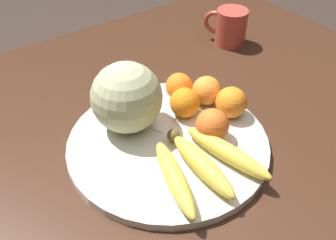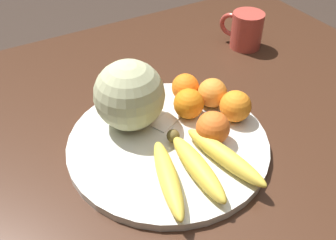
{
  "view_description": "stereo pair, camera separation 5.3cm",
  "coord_description": "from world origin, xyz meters",
  "px_view_note": "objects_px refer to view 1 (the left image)",
  "views": [
    {
      "loc": [
        -0.34,
        -0.43,
        1.3
      ],
      "look_at": [
        -0.03,
        0.01,
        0.84
      ],
      "focal_mm": 42.0,
      "sensor_mm": 36.0,
      "label": 1
    },
    {
      "loc": [
        -0.3,
        -0.46,
        1.3
      ],
      "look_at": [
        -0.03,
        0.01,
        0.84
      ],
      "focal_mm": 42.0,
      "sensor_mm": 36.0,
      "label": 2
    }
  ],
  "objects_px": {
    "banana_bunch": "(202,164)",
    "orange_front_left": "(232,103)",
    "orange_back_left": "(207,91)",
    "kitchen_table": "(181,179)",
    "melon": "(127,97)",
    "orange_front_right": "(185,103)",
    "fruit_bowl": "(168,143)",
    "orange_back_right": "(212,125)",
    "ceramic_mug": "(230,27)",
    "produce_tag": "(167,118)",
    "orange_mid_center": "(179,87)"
  },
  "relations": [
    {
      "from": "fruit_bowl",
      "to": "banana_bunch",
      "type": "distance_m",
      "value": 0.1
    },
    {
      "from": "kitchen_table",
      "to": "orange_front_left",
      "type": "bearing_deg",
      "value": -1.67
    },
    {
      "from": "fruit_bowl",
      "to": "melon",
      "type": "bearing_deg",
      "value": 114.43
    },
    {
      "from": "kitchen_table",
      "to": "orange_mid_center",
      "type": "distance_m",
      "value": 0.19
    },
    {
      "from": "banana_bunch",
      "to": "orange_front_left",
      "type": "height_order",
      "value": "orange_front_left"
    },
    {
      "from": "fruit_bowl",
      "to": "orange_back_left",
      "type": "distance_m",
      "value": 0.15
    },
    {
      "from": "melon",
      "to": "orange_front_right",
      "type": "distance_m",
      "value": 0.12
    },
    {
      "from": "kitchen_table",
      "to": "banana_bunch",
      "type": "xyz_separation_m",
      "value": [
        -0.03,
        -0.09,
        0.13
      ]
    },
    {
      "from": "kitchen_table",
      "to": "orange_back_left",
      "type": "distance_m",
      "value": 0.19
    },
    {
      "from": "melon",
      "to": "fruit_bowl",
      "type": "bearing_deg",
      "value": -65.57
    },
    {
      "from": "fruit_bowl",
      "to": "orange_front_left",
      "type": "xyz_separation_m",
      "value": [
        0.15,
        -0.01,
        0.04
      ]
    },
    {
      "from": "orange_front_right",
      "to": "orange_mid_center",
      "type": "relative_size",
      "value": 1.05
    },
    {
      "from": "orange_back_right",
      "to": "ceramic_mug",
      "type": "height_order",
      "value": "ceramic_mug"
    },
    {
      "from": "fruit_bowl",
      "to": "banana_bunch",
      "type": "height_order",
      "value": "banana_bunch"
    },
    {
      "from": "banana_bunch",
      "to": "kitchen_table",
      "type": "bearing_deg",
      "value": 166.7
    },
    {
      "from": "orange_back_right",
      "to": "kitchen_table",
      "type": "bearing_deg",
      "value": 144.71
    },
    {
      "from": "orange_back_left",
      "to": "ceramic_mug",
      "type": "distance_m",
      "value": 0.3
    },
    {
      "from": "fruit_bowl",
      "to": "orange_front_left",
      "type": "distance_m",
      "value": 0.15
    },
    {
      "from": "orange_front_left",
      "to": "melon",
      "type": "bearing_deg",
      "value": 152.67
    },
    {
      "from": "ceramic_mug",
      "to": "fruit_bowl",
      "type": "bearing_deg",
      "value": -147.46
    },
    {
      "from": "melon",
      "to": "orange_front_right",
      "type": "xyz_separation_m",
      "value": [
        0.11,
        -0.04,
        -0.04
      ]
    },
    {
      "from": "kitchen_table",
      "to": "melon",
      "type": "relative_size",
      "value": 9.35
    },
    {
      "from": "produce_tag",
      "to": "ceramic_mug",
      "type": "distance_m",
      "value": 0.38
    },
    {
      "from": "orange_front_right",
      "to": "produce_tag",
      "type": "distance_m",
      "value": 0.05
    },
    {
      "from": "produce_tag",
      "to": "kitchen_table",
      "type": "bearing_deg",
      "value": -124.16
    },
    {
      "from": "kitchen_table",
      "to": "melon",
      "type": "xyz_separation_m",
      "value": [
        -0.06,
        0.09,
        0.18
      ]
    },
    {
      "from": "produce_tag",
      "to": "orange_mid_center",
      "type": "bearing_deg",
      "value": 10.26
    },
    {
      "from": "orange_front_left",
      "to": "orange_front_right",
      "type": "relative_size",
      "value": 1.03
    },
    {
      "from": "ceramic_mug",
      "to": "orange_back_left",
      "type": "bearing_deg",
      "value": -141.72
    },
    {
      "from": "produce_tag",
      "to": "ceramic_mug",
      "type": "height_order",
      "value": "ceramic_mug"
    },
    {
      "from": "banana_bunch",
      "to": "fruit_bowl",
      "type": "bearing_deg",
      "value": -176.09
    },
    {
      "from": "orange_front_left",
      "to": "ceramic_mug",
      "type": "bearing_deg",
      "value": 48.25
    },
    {
      "from": "kitchen_table",
      "to": "produce_tag",
      "type": "distance_m",
      "value": 0.14
    },
    {
      "from": "banana_bunch",
      "to": "orange_mid_center",
      "type": "height_order",
      "value": "orange_mid_center"
    },
    {
      "from": "fruit_bowl",
      "to": "orange_back_right",
      "type": "height_order",
      "value": "orange_back_right"
    },
    {
      "from": "orange_front_left",
      "to": "orange_back_right",
      "type": "distance_m",
      "value": 0.08
    },
    {
      "from": "orange_front_right",
      "to": "orange_back_left",
      "type": "relative_size",
      "value": 1.0
    },
    {
      "from": "banana_bunch",
      "to": "orange_back_left",
      "type": "relative_size",
      "value": 3.2
    },
    {
      "from": "kitchen_table",
      "to": "orange_back_right",
      "type": "bearing_deg",
      "value": -35.29
    },
    {
      "from": "melon",
      "to": "orange_mid_center",
      "type": "height_order",
      "value": "melon"
    },
    {
      "from": "orange_back_left",
      "to": "banana_bunch",
      "type": "bearing_deg",
      "value": -132.13
    },
    {
      "from": "orange_back_right",
      "to": "orange_front_right",
      "type": "bearing_deg",
      "value": 88.94
    },
    {
      "from": "orange_back_left",
      "to": "orange_back_right",
      "type": "height_order",
      "value": "orange_back_right"
    },
    {
      "from": "melon",
      "to": "orange_back_right",
      "type": "height_order",
      "value": "melon"
    },
    {
      "from": "melon",
      "to": "orange_front_right",
      "type": "relative_size",
      "value": 2.22
    },
    {
      "from": "banana_bunch",
      "to": "orange_front_left",
      "type": "distance_m",
      "value": 0.17
    },
    {
      "from": "orange_back_right",
      "to": "banana_bunch",
      "type": "bearing_deg",
      "value": -141.59
    },
    {
      "from": "orange_front_right",
      "to": "orange_back_right",
      "type": "relative_size",
      "value": 0.97
    },
    {
      "from": "melon",
      "to": "ceramic_mug",
      "type": "distance_m",
      "value": 0.44
    },
    {
      "from": "orange_front_right",
      "to": "ceramic_mug",
      "type": "bearing_deg",
      "value": 32.93
    }
  ]
}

